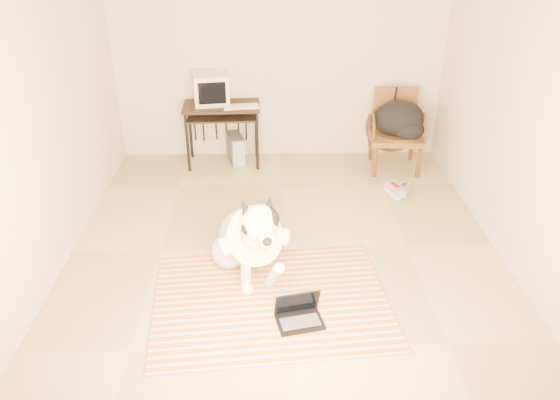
{
  "coord_description": "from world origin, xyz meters",
  "views": [
    {
      "loc": [
        -0.14,
        -4.32,
        2.86
      ],
      "look_at": [
        -0.06,
        -0.53,
        0.81
      ],
      "focal_mm": 35.0,
      "sensor_mm": 36.0,
      "label": 1
    }
  ],
  "objects_px": {
    "computer_desk": "(222,114)",
    "crt_monitor": "(211,89)",
    "backpack": "(401,121)",
    "laptop": "(299,314)",
    "dog": "(251,240)",
    "pc_tower": "(236,149)",
    "rattan_chair": "(396,130)"
  },
  "relations": [
    {
      "from": "computer_desk",
      "to": "crt_monitor",
      "type": "xyz_separation_m",
      "value": [
        -0.12,
        0.08,
        0.29
      ]
    },
    {
      "from": "crt_monitor",
      "to": "backpack",
      "type": "distance_m",
      "value": 2.28
    },
    {
      "from": "laptop",
      "to": "backpack",
      "type": "xyz_separation_m",
      "value": [
        1.35,
        2.78,
        0.55
      ]
    },
    {
      "from": "dog",
      "to": "crt_monitor",
      "type": "bearing_deg",
      "value": 101.86
    },
    {
      "from": "pc_tower",
      "to": "crt_monitor",
      "type": "bearing_deg",
      "value": 171.18
    },
    {
      "from": "dog",
      "to": "rattan_chair",
      "type": "bearing_deg",
      "value": 52.88
    },
    {
      "from": "dog",
      "to": "crt_monitor",
      "type": "relative_size",
      "value": 2.58
    },
    {
      "from": "dog",
      "to": "laptop",
      "type": "xyz_separation_m",
      "value": [
        0.38,
        -0.63,
        -0.29
      ]
    },
    {
      "from": "crt_monitor",
      "to": "rattan_chair",
      "type": "xyz_separation_m",
      "value": [
        2.21,
        -0.21,
        -0.47
      ]
    },
    {
      "from": "backpack",
      "to": "pc_tower",
      "type": "bearing_deg",
      "value": 172.51
    },
    {
      "from": "computer_desk",
      "to": "backpack",
      "type": "relative_size",
      "value": 1.59
    },
    {
      "from": "crt_monitor",
      "to": "backpack",
      "type": "relative_size",
      "value": 0.78
    },
    {
      "from": "pc_tower",
      "to": "rattan_chair",
      "type": "xyz_separation_m",
      "value": [
        1.95,
        -0.16,
        0.29
      ]
    },
    {
      "from": "crt_monitor",
      "to": "backpack",
      "type": "bearing_deg",
      "value": -7.65
    },
    {
      "from": "computer_desk",
      "to": "rattan_chair",
      "type": "height_order",
      "value": "rattan_chair"
    },
    {
      "from": "dog",
      "to": "pc_tower",
      "type": "relative_size",
      "value": 2.89
    },
    {
      "from": "laptop",
      "to": "pc_tower",
      "type": "height_order",
      "value": "pc_tower"
    },
    {
      "from": "laptop",
      "to": "computer_desk",
      "type": "distance_m",
      "value": 3.15
    },
    {
      "from": "computer_desk",
      "to": "pc_tower",
      "type": "height_order",
      "value": "computer_desk"
    },
    {
      "from": "rattan_chair",
      "to": "pc_tower",
      "type": "bearing_deg",
      "value": 175.17
    },
    {
      "from": "laptop",
      "to": "crt_monitor",
      "type": "distance_m",
      "value": 3.32
    },
    {
      "from": "dog",
      "to": "computer_desk",
      "type": "distance_m",
      "value": 2.42
    },
    {
      "from": "laptop",
      "to": "backpack",
      "type": "relative_size",
      "value": 0.68
    },
    {
      "from": "dog",
      "to": "rattan_chair",
      "type": "height_order",
      "value": "rattan_chair"
    },
    {
      "from": "laptop",
      "to": "rattan_chair",
      "type": "relative_size",
      "value": 0.42
    },
    {
      "from": "dog",
      "to": "crt_monitor",
      "type": "xyz_separation_m",
      "value": [
        -0.51,
        2.45,
        0.57
      ]
    },
    {
      "from": "computer_desk",
      "to": "dog",
      "type": "bearing_deg",
      "value": -80.48
    },
    {
      "from": "pc_tower",
      "to": "backpack",
      "type": "height_order",
      "value": "backpack"
    },
    {
      "from": "rattan_chair",
      "to": "backpack",
      "type": "relative_size",
      "value": 1.6
    },
    {
      "from": "backpack",
      "to": "computer_desk",
      "type": "bearing_deg",
      "value": 174.09
    },
    {
      "from": "rattan_chair",
      "to": "backpack",
      "type": "height_order",
      "value": "rattan_chair"
    },
    {
      "from": "laptop",
      "to": "pc_tower",
      "type": "bearing_deg",
      "value": 101.69
    }
  ]
}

